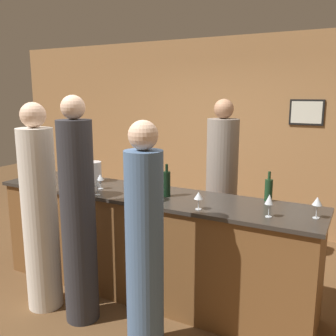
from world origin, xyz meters
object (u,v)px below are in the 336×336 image
Objects in this scene: wine_bottle_0 at (167,183)px; wine_bottle_2 at (23,174)px; bartender at (221,192)px; ice_bucket at (93,172)px; guest_1 at (145,247)px; wine_bottle_1 at (269,189)px; guest_2 at (78,218)px; guest_0 at (40,214)px.

wine_bottle_2 is (-1.63, -0.26, -0.02)m from wine_bottle_0.
ice_bucket is (-1.22, -0.75, 0.25)m from bartender.
guest_1 is at bearing -73.98° from wine_bottle_0.
guest_1 is at bearing -14.98° from wine_bottle_2.
wine_bottle_1 is 2.57m from wine_bottle_2.
guest_1 is at bearing -122.16° from wine_bottle_1.
wine_bottle_0 is 1.41× the size of ice_bucket.
guest_1 reaches higher than wine_bottle_1.
wine_bottle_0 is at bearing 51.93° from guest_2.
ice_bucket is at bearing 171.13° from wine_bottle_0.
guest_2 reaches higher than guest_1.
ice_bucket is (-1.88, -0.15, 0.00)m from wine_bottle_1.
bartender reaches higher than wine_bottle_2.
guest_2 is at bearing -58.96° from ice_bucket.
guest_2 is (0.46, 0.01, 0.03)m from guest_0.
bartender is at bearing 76.34° from wine_bottle_0.
guest_1 is at bearing -7.71° from guest_2.
wine_bottle_1 is at bearing 27.51° from guest_0.
ice_bucket is (-0.03, 0.82, 0.25)m from guest_0.
bartender is at bearing 31.44° from ice_bucket.
wine_bottle_2 is at bearing -171.01° from wine_bottle_0.
guest_2 reaches higher than guest_0.
wine_bottle_1 is (1.39, 0.96, 0.21)m from guest_2.
wine_bottle_2 reaches higher than ice_bucket.
guest_1 is at bearing 89.90° from bartender.
bartender is 0.98× the size of guest_2.
bartender reaches higher than wine_bottle_1.
guest_2 reaches higher than ice_bucket.
wine_bottle_1 is 1.24× the size of ice_bucket.
bartender is at bearing 89.90° from guest_1.
wine_bottle_0 is (0.97, 0.66, 0.26)m from guest_0.
guest_0 is at bearing -145.71° from wine_bottle_0.
ice_bucket is at bearing 92.28° from guest_0.
guest_2 reaches higher than wine_bottle_2.
ice_bucket is at bearing 33.22° from wine_bottle_2.
ice_bucket is (-0.49, 0.81, 0.21)m from guest_2.
wine_bottle_1 is at bearing 18.96° from wine_bottle_0.
bartender is 8.85× the size of ice_bucket.
wine_bottle_0 is (-0.22, 0.75, 0.31)m from guest_1.
wine_bottle_0 reaches higher than ice_bucket.
wine_bottle_0 is at bearing 106.02° from guest_1.
wine_bottle_2 is 1.23× the size of ice_bucket.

